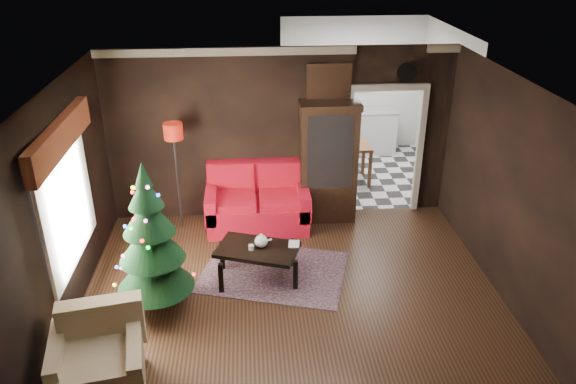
{
  "coord_description": "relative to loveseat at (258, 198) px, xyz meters",
  "views": [
    {
      "loc": [
        -0.52,
        -5.86,
        4.41
      ],
      "look_at": [
        0.0,
        0.9,
        1.15
      ],
      "focal_mm": 34.52,
      "sensor_mm": 36.0,
      "label": 1
    }
  ],
  "objects": [
    {
      "name": "armchair",
      "position": [
        -1.72,
        -3.46,
        -0.04
      ],
      "size": [
        1.07,
        1.07,
        0.94
      ],
      "primitive_type": null,
      "rotation": [
        0.0,
        0.0,
        0.18
      ],
      "color": "tan",
      "rests_on": "ground"
    },
    {
      "name": "book",
      "position": [
        0.39,
        -1.44,
        0.09
      ],
      "size": [
        0.15,
        0.03,
        0.2
      ],
      "primitive_type": "imported",
      "rotation": [
        0.0,
        0.0,
        -0.14
      ],
      "color": "gray",
      "rests_on": "coffee_table"
    },
    {
      "name": "teapot",
      "position": [
        0.01,
        -1.47,
        0.09
      ],
      "size": [
        0.26,
        0.26,
        0.19
      ],
      "primitive_type": null,
      "rotation": [
        0.0,
        0.0,
        -0.4
      ],
      "color": "silver",
      "rests_on": "coffee_table"
    },
    {
      "name": "kitchen_counter",
      "position": [
        2.1,
        3.15,
        -0.05
      ],
      "size": [
        1.8,
        0.6,
        0.9
      ],
      "primitive_type": "cube",
      "color": "silver",
      "rests_on": "ground"
    },
    {
      "name": "kitchen_table",
      "position": [
        1.8,
        1.65,
        -0.12
      ],
      "size": [
        0.7,
        0.7,
        0.75
      ],
      "primitive_type": null,
      "color": "brown",
      "rests_on": "ground"
    },
    {
      "name": "wall_clock",
      "position": [
        2.35,
        0.4,
        1.88
      ],
      "size": [
        0.32,
        0.32,
        0.06
      ],
      "primitive_type": "cylinder",
      "color": "white",
      "rests_on": "wall_back"
    },
    {
      "name": "floor_lamp",
      "position": [
        -1.24,
        0.07,
        0.33
      ],
      "size": [
        0.41,
        0.41,
        1.87
      ],
      "primitive_type": null,
      "rotation": [
        0.0,
        0.0,
        0.39
      ],
      "color": "#262626",
      "rests_on": "ground"
    },
    {
      "name": "wall_front",
      "position": [
        0.4,
        -4.55,
        0.9
      ],
      "size": [
        5.5,
        0.0,
        5.5
      ],
      "primitive_type": "plane",
      "rotation": [
        -1.57,
        0.0,
        0.0
      ],
      "color": "black",
      "rests_on": "ground"
    },
    {
      "name": "rug",
      "position": [
        0.18,
        -1.36,
        -0.49
      ],
      "size": [
        2.28,
        1.91,
        0.01
      ],
      "primitive_type": "cube",
      "rotation": [
        0.0,
        0.0,
        -0.28
      ],
      "color": "#392F35",
      "rests_on": "ground"
    },
    {
      "name": "christmas_tree",
      "position": [
        -1.32,
        -2.06,
        0.55
      ],
      "size": [
        1.07,
        1.07,
        1.82
      ],
      "primitive_type": null,
      "rotation": [
        0.0,
        0.0,
        0.14
      ],
      "color": "black",
      "rests_on": "ground"
    },
    {
      "name": "coffee_table",
      "position": [
        -0.04,
        -1.49,
        -0.25
      ],
      "size": [
        1.22,
        0.96,
        0.48
      ],
      "primitive_type": null,
      "rotation": [
        0.0,
        0.0,
        -0.33
      ],
      "color": "black",
      "rests_on": "rug"
    },
    {
      "name": "ceiling",
      "position": [
        0.4,
        -2.05,
        2.3
      ],
      "size": [
        5.5,
        5.5,
        0.0
      ],
      "primitive_type": "plane",
      "rotation": [
        3.14,
        0.0,
        0.0
      ],
      "color": "white",
      "rests_on": "ground"
    },
    {
      "name": "painting",
      "position": [
        1.15,
        0.41,
        1.75
      ],
      "size": [
        0.62,
        0.05,
        0.52
      ],
      "primitive_type": "cube",
      "color": "tan",
      "rests_on": "wall_back"
    },
    {
      "name": "floor",
      "position": [
        0.4,
        -2.05,
        -0.5
      ],
      "size": [
        5.5,
        5.5,
        0.0
      ],
      "primitive_type": "plane",
      "color": "black",
      "rests_on": "ground"
    },
    {
      "name": "cup_b",
      "position": [
        -0.12,
        -1.53,
        0.03
      ],
      "size": [
        0.09,
        0.09,
        0.07
      ],
      "primitive_type": "cylinder",
      "rotation": [
        0.0,
        0.0,
        0.17
      ],
      "color": "silver",
      "rests_on": "coffee_table"
    },
    {
      "name": "kitchen_window",
      "position": [
        2.1,
        3.4,
        1.2
      ],
      "size": [
        0.7,
        0.06,
        0.7
      ],
      "primitive_type": "cube",
      "color": "white",
      "rests_on": "ground"
    },
    {
      "name": "wall_right",
      "position": [
        3.15,
        -2.05,
        0.9
      ],
      "size": [
        0.0,
        5.5,
        5.5
      ],
      "primitive_type": "plane",
      "rotation": [
        1.57,
        0.0,
        -1.57
      ],
      "color": "black",
      "rests_on": "ground"
    },
    {
      "name": "wall_back",
      "position": [
        0.4,
        0.45,
        0.9
      ],
      "size": [
        5.5,
        0.0,
        5.5
      ],
      "primitive_type": "plane",
      "rotation": [
        1.57,
        0.0,
        0.0
      ],
      "color": "black",
      "rests_on": "ground"
    },
    {
      "name": "doorway",
      "position": [
        2.1,
        0.45,
        0.55
      ],
      "size": [
        1.1,
        0.1,
        2.1
      ],
      "primitive_type": null,
      "color": "beige",
      "rests_on": "ground"
    },
    {
      "name": "valance",
      "position": [
        -2.23,
        -1.85,
        1.77
      ],
      "size": [
        0.12,
        2.1,
        0.35
      ],
      "primitive_type": "cube",
      "color": "brown",
      "rests_on": "wall_left"
    },
    {
      "name": "loveseat",
      "position": [
        0.0,
        0.0,
        0.0
      ],
      "size": [
        1.7,
        0.9,
        1.0
      ],
      "primitive_type": null,
      "color": "#990C0E",
      "rests_on": "ground"
    },
    {
      "name": "kitchen_floor",
      "position": [
        2.1,
        1.95,
        -0.5
      ],
      "size": [
        3.0,
        3.0,
        0.0
      ],
      "primitive_type": "plane",
      "color": "silver",
      "rests_on": "ground"
    },
    {
      "name": "curio_cabinet",
      "position": [
        1.15,
        0.22,
        0.45
      ],
      "size": [
        0.9,
        0.45,
        1.9
      ],
      "primitive_type": null,
      "color": "black",
      "rests_on": "ground"
    },
    {
      "name": "cup_a",
      "position": [
        0.07,
        -1.39,
        0.02
      ],
      "size": [
        0.08,
        0.08,
        0.06
      ],
      "primitive_type": "cylinder",
      "rotation": [
        0.0,
        0.0,
        0.14
      ],
      "color": "white",
      "rests_on": "coffee_table"
    },
    {
      "name": "wall_left",
      "position": [
        -2.35,
        -2.05,
        0.9
      ],
      "size": [
        0.0,
        5.5,
        5.5
      ],
      "primitive_type": "plane",
      "rotation": [
        1.57,
        0.0,
        1.57
      ],
      "color": "black",
      "rests_on": "ground"
    },
    {
      "name": "left_window",
      "position": [
        -2.31,
        -1.85,
        0.95
      ],
      "size": [
        0.05,
        1.6,
        1.4
      ],
      "primitive_type": "cube",
      "color": "white",
      "rests_on": "wall_left"
    }
  ]
}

